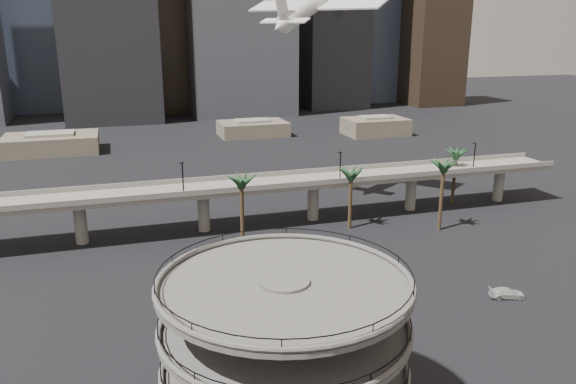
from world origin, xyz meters
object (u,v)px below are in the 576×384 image
object	(u,v)px
airborne_jet	(318,1)
car_a	(312,302)
parking_ramp	(285,347)
car_b	(365,293)
car_c	(507,293)
overpass	(260,189)

from	to	relation	value
airborne_jet	car_a	world-z (taller)	airborne_jet
parking_ramp	car_a	world-z (taller)	parking_ramp
car_b	car_c	xyz separation A→B (m)	(19.49, -5.82, -0.07)
parking_ramp	car_c	distance (m)	43.80
car_b	overpass	bearing A→B (deg)	19.70
airborne_jet	car_b	distance (m)	67.71
parking_ramp	airborne_jet	distance (m)	88.28
parking_ramp	car_b	xyz separation A→B (m)	(19.28, 24.04, -9.04)
car_a	airborne_jet	bearing A→B (deg)	-23.03
overpass	car_c	world-z (taller)	overpass
parking_ramp	car_a	bearing A→B (deg)	64.66
parking_ramp	overpass	bearing A→B (deg)	77.57
overpass	car_c	xyz separation A→B (m)	(25.77, -40.78, -6.62)
car_b	car_a	bearing A→B (deg)	101.55
car_a	parking_ramp	bearing A→B (deg)	152.03
car_a	car_b	xyz separation A→B (m)	(8.02, 0.28, -0.02)
parking_ramp	overpass	xyz separation A→B (m)	(13.00, 59.00, -2.50)
overpass	car_a	world-z (taller)	overpass
overpass	car_a	size ratio (longest dim) A/B	27.32
car_a	car_c	bearing A→B (deg)	-104.00
parking_ramp	car_a	size ratio (longest dim) A/B	4.67
overpass	car_b	world-z (taller)	overpass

